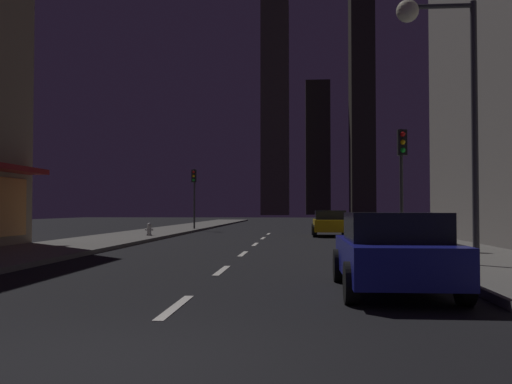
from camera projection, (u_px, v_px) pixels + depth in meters
name	position (u px, v px, depth m)	size (l,w,h in m)	color
ground_plane	(271.00, 233.00, 37.37)	(78.00, 136.00, 0.10)	black
sidewalk_right	(378.00, 231.00, 36.84)	(4.00, 76.00, 0.15)	#605E59
sidewalk_left	(167.00, 231.00, 37.92)	(4.00, 76.00, 0.15)	#605E59
lane_marking_center	(243.00, 254.00, 19.04)	(0.16, 33.40, 0.01)	silver
skyscraper_distant_tall	(275.00, 108.00, 152.99)	(7.42, 8.59, 58.03)	#534F3E
skyscraper_distant_mid	(318.00, 148.00, 162.76)	(6.95, 5.97, 38.40)	#2E2C22
skyscraper_distant_short	(362.00, 68.00, 126.97)	(5.21, 7.74, 66.66)	#322F25
car_parked_near	(393.00, 252.00, 10.26)	(1.98, 4.24, 1.45)	navy
car_parked_far	(330.00, 223.00, 31.76)	(1.98, 4.24, 1.45)	gold
fire_hydrant_far_left	(149.00, 230.00, 29.36)	(0.42, 0.30, 0.65)	#B2B2B2
traffic_light_near_right	(402.00, 161.00, 19.86)	(0.32, 0.48, 4.20)	#2D2D2D
traffic_light_far_left	(194.00, 185.00, 39.75)	(0.32, 0.48, 4.20)	#2D2D2D
street_lamp_right	(440.00, 66.00, 13.97)	(1.96, 0.56, 6.58)	#38383D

